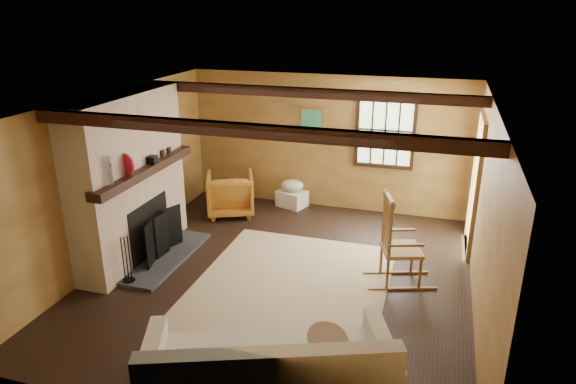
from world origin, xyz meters
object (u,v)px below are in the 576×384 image
(fireplace, at_px, (131,185))
(laundry_basket, at_px, (292,198))
(rocking_chair, at_px, (398,246))
(armchair, at_px, (230,194))
(sofa, at_px, (270,380))

(fireplace, bearing_deg, laundry_basket, 57.44)
(rocking_chair, bearing_deg, laundry_basket, 25.24)
(fireplace, bearing_deg, armchair, 70.10)
(fireplace, distance_m, laundry_basket, 3.17)
(rocking_chair, height_order, laundry_basket, rocking_chair)
(fireplace, xyz_separation_m, sofa, (2.88, -2.35, -0.78))
(rocking_chair, relative_size, laundry_basket, 2.49)
(laundry_basket, bearing_deg, rocking_chair, -46.37)
(fireplace, relative_size, armchair, 2.94)
(fireplace, relative_size, rocking_chair, 1.93)
(sofa, bearing_deg, fireplace, 119.70)
(laundry_basket, distance_m, armchair, 1.17)
(fireplace, height_order, rocking_chair, fireplace)
(rocking_chair, distance_m, laundry_basket, 3.10)
(laundry_basket, bearing_deg, fireplace, -122.56)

